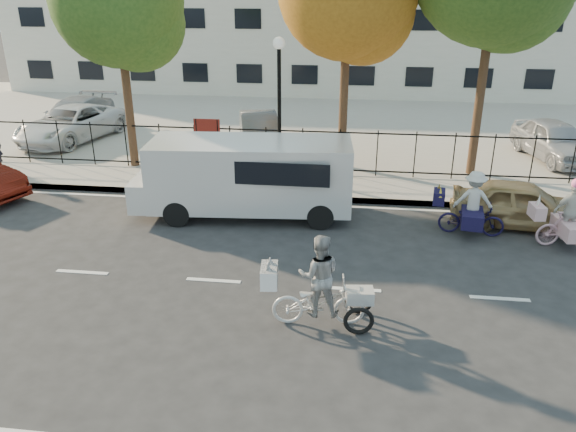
# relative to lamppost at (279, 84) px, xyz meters

# --- Properties ---
(ground) EXTENTS (120.00, 120.00, 0.00)m
(ground) POSITION_rel_lamppost_xyz_m (-0.50, -6.80, -3.11)
(ground) COLOR #333334
(road_markings) EXTENTS (60.00, 9.52, 0.01)m
(road_markings) POSITION_rel_lamppost_xyz_m (-0.50, -6.80, -3.11)
(road_markings) COLOR silver
(road_markings) RESTS_ON ground
(curb) EXTENTS (60.00, 0.10, 0.15)m
(curb) POSITION_rel_lamppost_xyz_m (-0.50, -1.75, -3.04)
(curb) COLOR #A8A399
(curb) RESTS_ON ground
(sidewalk) EXTENTS (60.00, 2.20, 0.15)m
(sidewalk) POSITION_rel_lamppost_xyz_m (-0.50, -0.70, -3.04)
(sidewalk) COLOR #A8A399
(sidewalk) RESTS_ON ground
(parking_lot) EXTENTS (60.00, 15.60, 0.15)m
(parking_lot) POSITION_rel_lamppost_xyz_m (-0.50, 8.20, -3.04)
(parking_lot) COLOR #A8A399
(parking_lot) RESTS_ON ground
(iron_fence) EXTENTS (58.00, 0.06, 1.50)m
(iron_fence) POSITION_rel_lamppost_xyz_m (-0.50, 0.40, -2.21)
(iron_fence) COLOR black
(iron_fence) RESTS_ON sidewalk
(building) EXTENTS (34.00, 10.00, 6.00)m
(building) POSITION_rel_lamppost_xyz_m (-0.50, 18.20, -0.11)
(building) COLOR silver
(building) RESTS_ON ground
(lamppost) EXTENTS (0.36, 0.36, 4.33)m
(lamppost) POSITION_rel_lamppost_xyz_m (0.00, 0.00, 0.00)
(lamppost) COLOR black
(lamppost) RESTS_ON sidewalk
(street_sign) EXTENTS (0.85, 0.06, 1.80)m
(street_sign) POSITION_rel_lamppost_xyz_m (-2.35, 0.00, -1.70)
(street_sign) COLOR black
(street_sign) RESTS_ON sidewalk
(zebra_trike) EXTENTS (2.14, 0.90, 1.82)m
(zebra_trike) POSITION_rel_lamppost_xyz_m (1.88, -8.14, -2.41)
(zebra_trike) COLOR silver
(zebra_trike) RESTS_ON ground
(unicorn_bike) EXTENTS (1.74, 1.22, 1.74)m
(unicorn_bike) POSITION_rel_lamppost_xyz_m (7.59, -4.02, -2.47)
(unicorn_bike) COLOR #EFB6C7
(unicorn_bike) RESTS_ON ground
(bull_bike) EXTENTS (1.85, 1.28, 1.69)m
(bull_bike) POSITION_rel_lamppost_xyz_m (5.40, -3.60, -2.44)
(bull_bike) COLOR #140F34
(bull_bike) RESTS_ON ground
(white_van) EXTENTS (6.00, 2.39, 2.09)m
(white_van) POSITION_rel_lamppost_xyz_m (-0.47, -3.00, -1.96)
(white_van) COLOR silver
(white_van) RESTS_ON ground
(gold_sedan) EXTENTS (3.73, 1.80, 1.23)m
(gold_sedan) POSITION_rel_lamppost_xyz_m (6.82, -2.88, -2.50)
(gold_sedan) COLOR #9F8556
(gold_sedan) RESTS_ON ground
(lot_car_a) EXTENTS (2.08, 4.86, 1.39)m
(lot_car_a) POSITION_rel_lamppost_xyz_m (-9.16, 4.43, -2.27)
(lot_car_a) COLOR #9EA0A5
(lot_car_a) RESTS_ON parking_lot
(lot_car_b) EXTENTS (3.26, 5.21, 1.34)m
(lot_car_b) POSITION_rel_lamppost_xyz_m (-8.78, 3.31, -2.29)
(lot_car_b) COLOR white
(lot_car_b) RESTS_ON parking_lot
(lot_car_c) EXTENTS (2.28, 4.10, 1.28)m
(lot_car_c) POSITION_rel_lamppost_xyz_m (-1.25, 3.36, -2.32)
(lot_car_c) COLOR #53575B
(lot_car_c) RESTS_ON parking_lot
(lot_car_d) EXTENTS (2.48, 4.32, 1.38)m
(lot_car_d) POSITION_rel_lamppost_xyz_m (9.34, 3.03, -2.27)
(lot_car_d) COLOR #A5A7AC
(lot_car_d) RESTS_ON parking_lot
(tree_west) EXTENTS (4.09, 4.09, 7.50)m
(tree_west) POSITION_rel_lamppost_xyz_m (-4.96, 0.56, 2.13)
(tree_west) COLOR #442D1D
(tree_west) RESTS_ON ground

